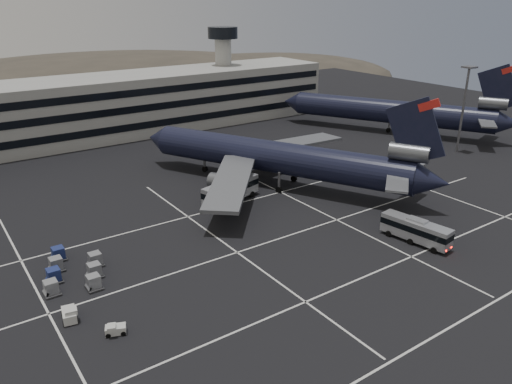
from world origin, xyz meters
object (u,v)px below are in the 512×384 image
Objects in this scene: uld_cluster at (72,270)px; bus_far at (231,190)px; bus_near at (416,229)px; tug_a at (69,315)px; trijet_main at (279,157)px.

bus_far is at bearing 17.25° from uld_cluster.
bus_far is at bearing 107.55° from bus_near.
uld_cluster is (-28.26, -8.77, -1.32)m from bus_far.
bus_far reaches higher than bus_near.
bus_near is 3.79× the size of tug_a.
bus_far is 0.96× the size of uld_cluster.
bus_far is 29.62m from uld_cluster.
trijet_main is 4.67× the size of bus_far.
uld_cluster is at bearing 147.99° from bus_near.
uld_cluster is (-41.37, 17.90, -1.07)m from bus_near.
trijet_main is 41.01m from uld_cluster.
bus_far is 35.76m from tug_a.
uld_cluster is at bearing 82.47° from tug_a.
bus_far is (-11.17, -1.61, -3.09)m from trijet_main.
tug_a is 0.22× the size of uld_cluster.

